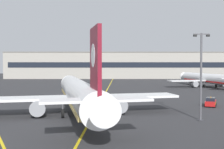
{
  "coord_description": "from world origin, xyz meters",
  "views": [
    {
      "loc": [
        1.84,
        -35.87,
        7.93
      ],
      "look_at": [
        2.05,
        5.27,
        6.38
      ],
      "focal_mm": 45.53,
      "sensor_mm": 36.0,
      "label": 1
    }
  ],
  "objects_px": {
    "apron_lamp_post": "(201,75)",
    "service_car_nearest": "(211,102)",
    "airliner_foreground": "(79,93)",
    "safety_cone_by_nose_gear": "(89,99)",
    "airliner_background": "(208,79)"
  },
  "relations": [
    {
      "from": "apron_lamp_post",
      "to": "service_car_nearest",
      "type": "height_order",
      "value": "apron_lamp_post"
    },
    {
      "from": "airliner_foreground",
      "to": "apron_lamp_post",
      "type": "xyz_separation_m",
      "value": [
        17.51,
        -4.39,
        3.03
      ]
    },
    {
      "from": "service_car_nearest",
      "to": "airliner_background",
      "type": "bearing_deg",
      "value": 71.68
    },
    {
      "from": "service_car_nearest",
      "to": "safety_cone_by_nose_gear",
      "type": "distance_m",
      "value": 24.86
    },
    {
      "from": "airliner_background",
      "to": "apron_lamp_post",
      "type": "relative_size",
      "value": 2.89
    },
    {
      "from": "airliner_background",
      "to": "apron_lamp_post",
      "type": "distance_m",
      "value": 59.97
    },
    {
      "from": "apron_lamp_post",
      "to": "safety_cone_by_nose_gear",
      "type": "relative_size",
      "value": 22.18
    },
    {
      "from": "apron_lamp_post",
      "to": "service_car_nearest",
      "type": "relative_size",
      "value": 2.67
    },
    {
      "from": "airliner_foreground",
      "to": "safety_cone_by_nose_gear",
      "type": "height_order",
      "value": "airliner_foreground"
    },
    {
      "from": "airliner_foreground",
      "to": "safety_cone_by_nose_gear",
      "type": "bearing_deg",
      "value": 89.29
    },
    {
      "from": "airliner_background",
      "to": "apron_lamp_post",
      "type": "xyz_separation_m",
      "value": [
        -20.35,
        -56.3,
        3.51
      ]
    },
    {
      "from": "airliner_background",
      "to": "apron_lamp_post",
      "type": "height_order",
      "value": "apron_lamp_post"
    },
    {
      "from": "airliner_foreground",
      "to": "safety_cone_by_nose_gear",
      "type": "distance_m",
      "value": 17.53
    },
    {
      "from": "service_car_nearest",
      "to": "apron_lamp_post",
      "type": "bearing_deg",
      "value": -114.7
    },
    {
      "from": "airliner_background",
      "to": "service_car_nearest",
      "type": "relative_size",
      "value": 7.72
    }
  ]
}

